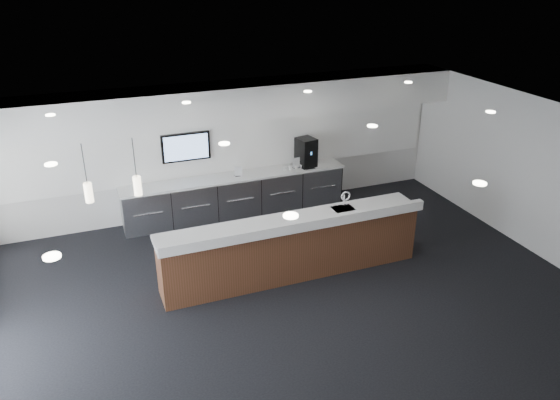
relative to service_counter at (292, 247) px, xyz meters
name	(u,v)px	position (x,y,z in m)	size (l,w,h in m)	color
ground	(299,300)	(-0.21, -0.83, -0.58)	(10.00, 10.00, 0.00)	black
ceiling	(302,132)	(-0.21, -0.83, 2.42)	(10.00, 8.00, 0.02)	black
back_wall	(230,147)	(-0.21, 3.17, 0.92)	(10.00, 0.02, 3.00)	silver
right_wall	(542,180)	(4.79, -0.83, 0.92)	(0.02, 8.00, 3.00)	silver
soffit_bulkhead	(234,101)	(-0.21, 2.72, 2.07)	(10.00, 0.90, 0.70)	white
alcove_panel	(230,143)	(-0.21, 3.14, 1.02)	(9.80, 0.06, 1.40)	white
back_credenza	(236,195)	(-0.21, 2.81, -0.10)	(5.06, 0.66, 0.95)	gray
wall_tv	(186,147)	(-1.21, 3.08, 1.07)	(1.05, 0.08, 0.62)	black
pendant_left	(136,182)	(-2.61, -0.03, 1.67)	(0.12, 0.12, 0.30)	#FFEDC6
pendant_right	(88,188)	(-3.31, -0.03, 1.67)	(0.12, 0.12, 0.30)	#FFEDC6
ceiling_can_lights	(302,134)	(-0.21, -0.83, 2.39)	(7.00, 5.00, 0.02)	white
service_counter	(292,247)	(0.00, 0.00, 0.00)	(4.89, 0.84, 1.49)	#482C18
coffee_machine	(306,152)	(1.49, 2.81, 0.70)	(0.45, 0.54, 0.66)	black
info_sign_left	(238,171)	(-0.16, 2.75, 0.49)	(0.17, 0.02, 0.23)	silver
info_sign_right	(296,163)	(1.23, 2.75, 0.50)	(0.19, 0.02, 0.25)	silver
cup_0	(302,166)	(1.34, 2.71, 0.42)	(0.10, 0.10, 0.09)	white
cup_1	(296,167)	(1.20, 2.71, 0.42)	(0.10, 0.10, 0.09)	white
cup_2	(291,168)	(1.06, 2.71, 0.42)	(0.10, 0.10, 0.09)	white
cup_3	(285,168)	(0.92, 2.71, 0.42)	(0.10, 0.10, 0.09)	white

